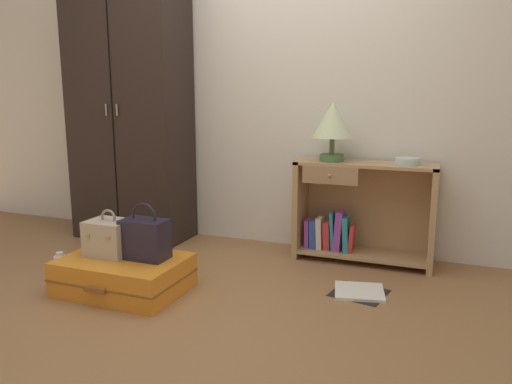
# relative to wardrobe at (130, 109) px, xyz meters

# --- Properties ---
(ground_plane) EXTENTS (9.00, 9.00, 0.00)m
(ground_plane) POSITION_rel_wardrobe_xyz_m (1.17, -1.20, -1.06)
(ground_plane) COLOR olive
(back_wall) EXTENTS (6.40, 0.10, 2.60)m
(back_wall) POSITION_rel_wardrobe_xyz_m (1.17, 0.30, 0.24)
(back_wall) COLOR silver
(back_wall) RESTS_ON ground_plane
(wardrobe) EXTENTS (0.94, 0.47, 2.13)m
(wardrobe) POSITION_rel_wardrobe_xyz_m (0.00, 0.00, 0.00)
(wardrobe) COLOR black
(wardrobe) RESTS_ON ground_plane
(bookshelf) EXTENTS (0.97, 0.34, 0.71)m
(bookshelf) POSITION_rel_wardrobe_xyz_m (1.85, 0.07, -0.71)
(bookshelf) COLOR tan
(bookshelf) RESTS_ON ground_plane
(table_lamp) EXTENTS (0.29, 0.29, 0.41)m
(table_lamp) POSITION_rel_wardrobe_xyz_m (1.66, 0.03, -0.08)
(table_lamp) COLOR #4C7542
(table_lamp) RESTS_ON bookshelf
(bowl) EXTENTS (0.17, 0.17, 0.05)m
(bowl) POSITION_rel_wardrobe_xyz_m (2.17, 0.06, -0.33)
(bowl) COLOR silver
(bowl) RESTS_ON bookshelf
(suitcase_large) EXTENTS (0.74, 0.53, 0.21)m
(suitcase_large) POSITION_rel_wardrobe_xyz_m (0.64, -1.04, -0.96)
(suitcase_large) COLOR orange
(suitcase_large) RESTS_ON ground_plane
(train_case) EXTENTS (0.26, 0.22, 0.29)m
(train_case) POSITION_rel_wardrobe_xyz_m (0.53, -1.02, -0.74)
(train_case) COLOR #B7A88E
(train_case) RESTS_ON suitcase_large
(handbag) EXTENTS (0.27, 0.16, 0.34)m
(handbag) POSITION_rel_wardrobe_xyz_m (0.77, -0.99, -0.73)
(handbag) COLOR #231E2D
(handbag) RESTS_ON suitcase_large
(bottle) EXTENTS (0.08, 0.08, 0.18)m
(bottle) POSITION_rel_wardrobe_xyz_m (0.13, -1.02, -0.98)
(bottle) COLOR white
(bottle) RESTS_ON ground_plane
(open_book_on_floor) EXTENTS (0.35, 0.34, 0.02)m
(open_book_on_floor) POSITION_rel_wardrobe_xyz_m (1.98, -0.55, -1.05)
(open_book_on_floor) COLOR white
(open_book_on_floor) RESTS_ON ground_plane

